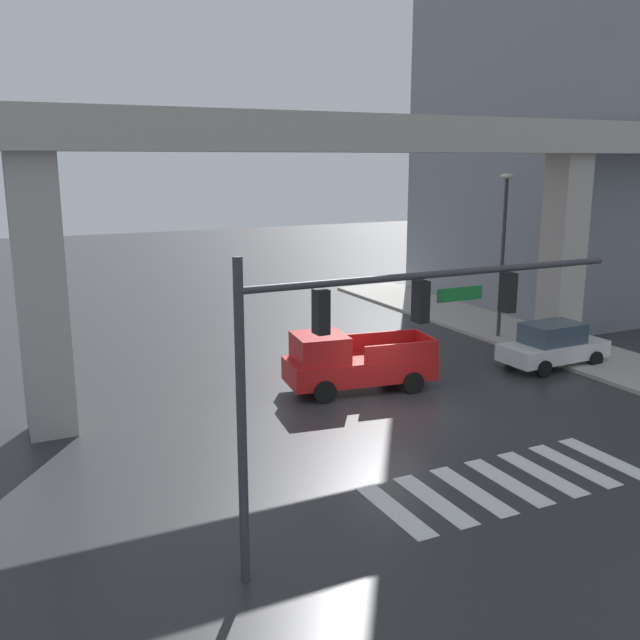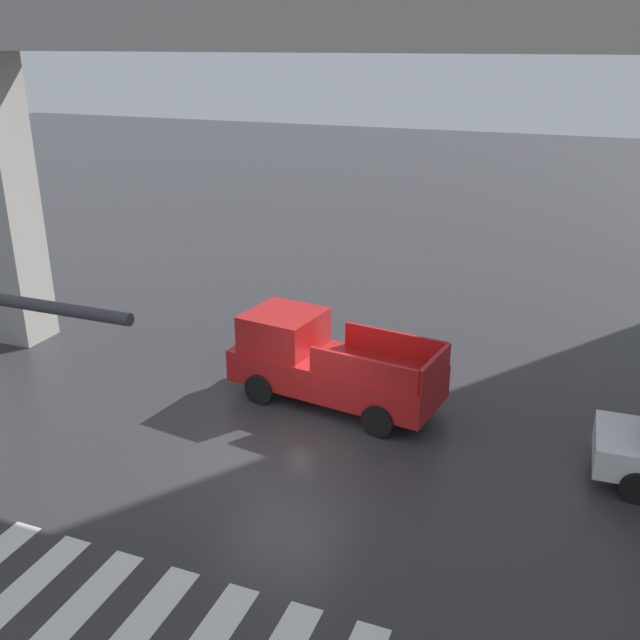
% 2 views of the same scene
% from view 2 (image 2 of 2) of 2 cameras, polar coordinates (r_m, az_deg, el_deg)
% --- Properties ---
extents(ground_plane, '(120.00, 120.00, 0.00)m').
position_cam_2_polar(ground_plane, '(15.73, -2.92, -10.44)').
color(ground_plane, '#2D2D30').
extents(crosswalk_stripes, '(7.15, 2.80, 0.01)m').
position_cam_2_polar(crosswalk_stripes, '(12.07, -14.33, -22.75)').
color(crosswalk_stripes, silver).
rests_on(crosswalk_stripes, ground).
extents(elevated_overpass, '(52.92, 2.17, 9.24)m').
position_cam_2_polar(elevated_overpass, '(16.25, 1.28, 19.92)').
color(elevated_overpass, '#ADA89E').
rests_on(elevated_overpass, ground).
extents(pickup_truck, '(5.32, 2.61, 2.08)m').
position_cam_2_polar(pickup_truck, '(17.41, 0.37, -3.42)').
color(pickup_truck, red).
rests_on(pickup_truck, ground).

